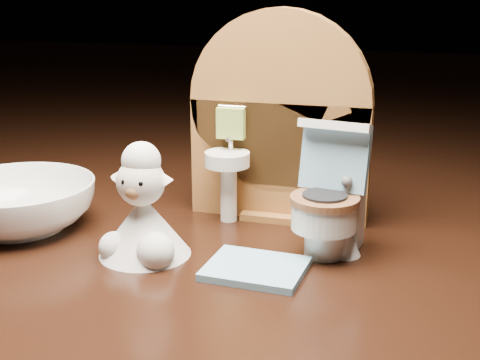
{
  "coord_description": "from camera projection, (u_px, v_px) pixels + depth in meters",
  "views": [
    {
      "loc": [
        0.1,
        -0.39,
        0.17
      ],
      "look_at": [
        -0.01,
        0.0,
        0.05
      ],
      "focal_mm": 50.0,
      "sensor_mm": 36.0,
      "label": 1
    }
  ],
  "objects": [
    {
      "name": "ceramic_bowl",
      "position": [
        18.0,
        205.0,
        0.47
      ],
      "size": [
        0.14,
        0.14,
        0.03
      ],
      "primitive_type": "imported",
      "rotation": [
        0.0,
        0.0,
        0.38
      ],
      "color": "white",
      "rests_on": "ground"
    },
    {
      "name": "bath_mat",
      "position": [
        256.0,
        269.0,
        0.4
      ],
      "size": [
        0.06,
        0.05,
        0.0
      ],
      "primitive_type": "cube",
      "rotation": [
        0.0,
        0.0,
        -0.05
      ],
      "color": "#7CAFCB",
      "rests_on": "ground"
    },
    {
      "name": "toy_toilet",
      "position": [
        330.0,
        205.0,
        0.42
      ],
      "size": [
        0.05,
        0.06,
        0.09
      ],
      "rotation": [
        0.0,
        0.0,
        -0.16
      ],
      "color": "white",
      "rests_on": "ground"
    },
    {
      "name": "backdrop_panel",
      "position": [
        278.0,
        129.0,
        0.48
      ],
      "size": [
        0.13,
        0.05,
        0.15
      ],
      "color": "#935C2A",
      "rests_on": "ground"
    },
    {
      "name": "toilet_brush",
      "position": [
        344.0,
        234.0,
        0.42
      ],
      "size": [
        0.02,
        0.02,
        0.05
      ],
      "color": "white",
      "rests_on": "ground"
    },
    {
      "name": "plush_lamb",
      "position": [
        143.0,
        217.0,
        0.42
      ],
      "size": [
        0.06,
        0.06,
        0.08
      ],
      "rotation": [
        0.0,
        0.0,
        0.02
      ],
      "color": "white",
      "rests_on": "ground"
    }
  ]
}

